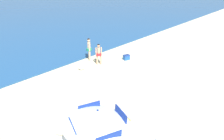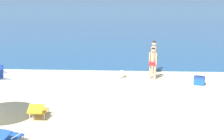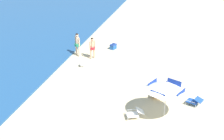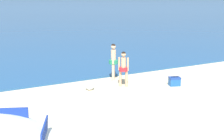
# 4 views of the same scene
# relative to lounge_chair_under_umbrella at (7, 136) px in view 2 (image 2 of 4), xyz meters

# --- Properties ---
(ocean_water) EXTENTS (800.00, 800.00, 0.10)m
(ocean_water) POSITION_rel_lounge_chair_under_umbrella_xyz_m (3.02, 409.21, -0.23)
(ocean_water) COLOR #235184
(ocean_water) RESTS_ON ground
(lounge_chair_under_umbrella) EXTENTS (0.78, 0.98, 0.50)m
(lounge_chair_under_umbrella) POSITION_rel_lounge_chair_under_umbrella_xyz_m (0.00, 0.00, 0.00)
(lounge_chair_under_umbrella) COLOR #1E4799
(lounge_chair_under_umbrella) RESTS_ON ground
(lounge_chair_facing_sea) EXTENTS (0.59, 0.90, 0.52)m
(lounge_chair_facing_sea) POSITION_rel_lounge_chair_under_umbrella_xyz_m (0.25, 2.06, -0.00)
(lounge_chair_facing_sea) COLOR gold
(lounge_chair_facing_sea) RESTS_ON ground
(person_standing_near_shore) EXTENTS (0.39, 0.39, 1.59)m
(person_standing_near_shore) POSITION_rel_lounge_chair_under_umbrella_xyz_m (4.47, 7.53, 0.64)
(person_standing_near_shore) COLOR #D8A87F
(person_standing_near_shore) RESTS_ON ground
(person_standing_beside) EXTENTS (0.43, 0.46, 1.76)m
(person_standing_beside) POSITION_rel_lounge_chair_under_umbrella_xyz_m (4.59, 8.72, 0.74)
(person_standing_beside) COLOR beige
(person_standing_beside) RESTS_ON ground
(cooler_box) EXTENTS (0.58, 0.49, 0.43)m
(cooler_box) POSITION_rel_lounge_chair_under_umbrella_xyz_m (6.59, 6.56, -0.08)
(cooler_box) COLOR #1E56A8
(cooler_box) RESTS_ON ground
(beach_ball) EXTENTS (0.37, 0.37, 0.37)m
(beach_ball) POSITION_rel_lounge_chair_under_umbrella_xyz_m (2.92, 7.75, -0.09)
(beach_ball) COLOR white
(beach_ball) RESTS_ON ground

